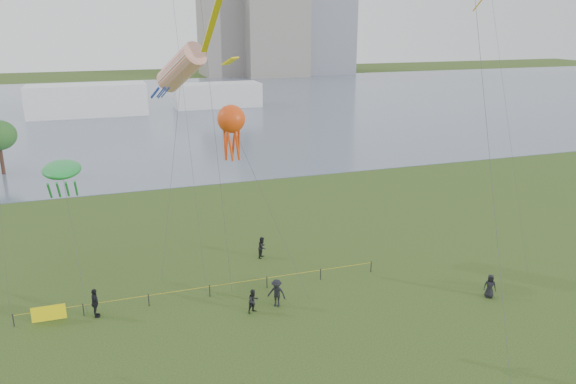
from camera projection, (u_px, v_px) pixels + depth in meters
name	position (u px, v px, depth m)	size (l,w,h in m)	color
lake	(150.00, 109.00, 117.15)	(400.00, 120.00, 0.08)	slate
building_mid	(272.00, 16.00, 181.81)	(20.00, 20.00, 38.00)	gray
building_low	(226.00, 32.00, 184.41)	(16.00, 18.00, 28.00)	gray
pavilion_left	(88.00, 100.00, 108.06)	(22.00, 8.00, 6.00)	white
pavilion_right	(217.00, 95.00, 118.91)	(18.00, 7.00, 5.00)	silver
fence	(114.00, 303.00, 35.64)	(24.07, 0.07, 1.05)	black
spectator_a	(253.00, 301.00, 35.44)	(0.76, 0.60, 1.57)	black
spectator_b	(277.00, 293.00, 36.15)	(1.22, 0.70, 1.88)	black
spectator_c	(95.00, 303.00, 34.85)	(1.11, 0.46, 1.90)	black
spectator_d	(490.00, 286.00, 37.36)	(0.80, 0.52, 1.63)	black
spectator_g	(262.00, 247.00, 43.68)	(0.82, 0.64, 1.68)	black
kite_windsock	(181.00, 68.00, 41.13)	(4.88, 8.01, 16.37)	#3F3F42
kite_creature	(62.00, 170.00, 38.57)	(2.57, 8.64, 8.41)	#3F3F42
kite_octopus	(231.00, 120.00, 39.03)	(4.43, 7.54, 12.19)	#3F3F42
kite_delta	(477.00, 2.00, 31.22)	(3.98, 11.20, 20.55)	#3F3F42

